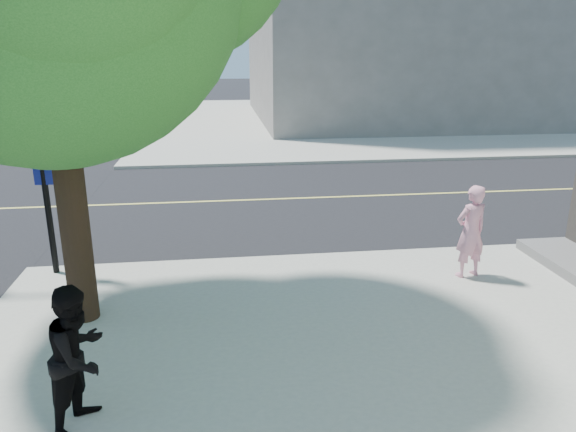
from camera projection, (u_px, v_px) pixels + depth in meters
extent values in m
plane|color=black|center=(84.00, 271.00, 10.03)|extent=(140.00, 140.00, 0.00)
cube|color=black|center=(123.00, 205.00, 14.30)|extent=(140.00, 9.00, 0.01)
cube|color=#A8A698|center=(403.00, 118.00, 32.07)|extent=(29.00, 25.00, 0.12)
imported|color=pink|center=(471.00, 231.00, 9.28)|extent=(0.67, 0.53, 1.63)
imported|color=black|center=(78.00, 356.00, 5.56)|extent=(0.83, 0.93, 1.57)
cylinder|color=black|center=(69.00, 182.00, 7.44)|extent=(0.41, 0.41, 4.11)
cylinder|color=black|center=(43.00, 170.00, 9.12)|extent=(0.11, 0.11, 3.71)
cube|color=white|center=(42.00, 144.00, 8.98)|extent=(0.49, 0.04, 0.18)
cube|color=navy|center=(46.00, 171.00, 9.11)|extent=(0.40, 0.04, 0.49)
imported|color=black|center=(33.00, 101.00, 8.78)|extent=(0.14, 0.18, 0.88)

